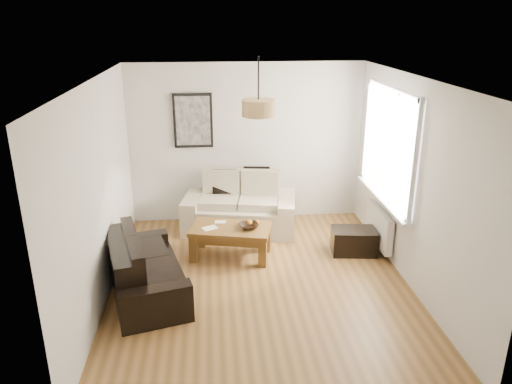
{
  "coord_description": "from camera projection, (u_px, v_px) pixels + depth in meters",
  "views": [
    {
      "loc": [
        -0.58,
        -5.51,
        3.27
      ],
      "look_at": [
        0.0,
        0.6,
        1.05
      ],
      "focal_mm": 34.28,
      "sensor_mm": 36.0,
      "label": 1
    }
  ],
  "objects": [
    {
      "name": "papers",
      "position": [
        210.0,
        228.0,
        6.86
      ],
      "size": [
        0.25,
        0.22,
        0.01
      ],
      "primitive_type": "cube",
      "rotation": [
        0.0,
        0.0,
        0.42
      ],
      "color": "white",
      "rests_on": "coffee_table"
    },
    {
      "name": "ceiling",
      "position": [
        261.0,
        79.0,
        5.44
      ],
      "size": [
        3.8,
        4.5,
        0.0
      ],
      "primitive_type": null,
      "color": "white",
      "rests_on": "floor"
    },
    {
      "name": "cushion_left",
      "position": [
        225.0,
        181.0,
        7.9
      ],
      "size": [
        0.41,
        0.16,
        0.4
      ],
      "primitive_type": "cube",
      "rotation": [
        0.0,
        0.0,
        -0.08
      ],
      "color": "black",
      "rests_on": "loveseat_cream"
    },
    {
      "name": "wall_back",
      "position": [
        246.0,
        144.0,
        7.98
      ],
      "size": [
        3.8,
        0.04,
        2.6
      ],
      "primitive_type": null,
      "color": "silver",
      "rests_on": "floor"
    },
    {
      "name": "radiator",
      "position": [
        379.0,
        227.0,
        7.1
      ],
      "size": [
        0.1,
        0.9,
        0.52
      ],
      "primitive_type": "cube",
      "color": "white",
      "rests_on": "wall_right"
    },
    {
      "name": "pendant_shade",
      "position": [
        258.0,
        108.0,
        5.84
      ],
      "size": [
        0.4,
        0.4,
        0.2
      ],
      "primitive_type": "cylinder",
      "color": "tan",
      "rests_on": "ceiling"
    },
    {
      "name": "window_bay",
      "position": [
        390.0,
        145.0,
        6.69
      ],
      "size": [
        0.14,
        1.9,
        1.6
      ],
      "primitive_type": null,
      "color": "white",
      "rests_on": "wall_right"
    },
    {
      "name": "wall_right",
      "position": [
        413.0,
        184.0,
        6.05
      ],
      "size": [
        0.04,
        4.5,
        2.6
      ],
      "primitive_type": null,
      "color": "silver",
      "rests_on": "floor"
    },
    {
      "name": "ottoman",
      "position": [
        354.0,
        241.0,
        7.1
      ],
      "size": [
        0.68,
        0.48,
        0.36
      ],
      "primitive_type": "cube",
      "rotation": [
        0.0,
        0.0,
        -0.11
      ],
      "color": "black",
      "rests_on": "floor"
    },
    {
      "name": "fruit_bowl",
      "position": [
        249.0,
        226.0,
        6.85
      ],
      "size": [
        0.3,
        0.3,
        0.07
      ],
      "primitive_type": "imported",
      "rotation": [
        0.0,
        0.0,
        0.13
      ],
      "color": "black",
      "rests_on": "coffee_table"
    },
    {
      "name": "poster",
      "position": [
        193.0,
        121.0,
        7.74
      ],
      "size": [
        0.62,
        0.04,
        0.87
      ],
      "primitive_type": null,
      "color": "black",
      "rests_on": "wall_back"
    },
    {
      "name": "orange_c",
      "position": [
        249.0,
        222.0,
        6.96
      ],
      "size": [
        0.08,
        0.08,
        0.07
      ],
      "primitive_type": "sphere",
      "rotation": [
        0.0,
        0.0,
        -0.24
      ],
      "color": "orange",
      "rests_on": "fruit_bowl"
    },
    {
      "name": "orange_b",
      "position": [
        257.0,
        222.0,
        6.96
      ],
      "size": [
        0.07,
        0.07,
        0.06
      ],
      "primitive_type": "sphere",
      "rotation": [
        0.0,
        0.0,
        -0.25
      ],
      "color": "orange",
      "rests_on": "fruit_bowl"
    },
    {
      "name": "sofa_leather",
      "position": [
        146.0,
        267.0,
        6.01
      ],
      "size": [
        1.21,
        1.81,
        0.72
      ],
      "primitive_type": null,
      "rotation": [
        0.0,
        0.0,
        1.83
      ],
      "color": "black",
      "rests_on": "floor"
    },
    {
      "name": "floor",
      "position": [
        260.0,
        284.0,
        6.32
      ],
      "size": [
        4.5,
        4.5,
        0.0
      ],
      "primitive_type": "plane",
      "color": "brown",
      "rests_on": "ground"
    },
    {
      "name": "wall_left",
      "position": [
        99.0,
        195.0,
        5.71
      ],
      "size": [
        0.04,
        4.5,
        2.6
      ],
      "primitive_type": null,
      "color": "silver",
      "rests_on": "floor"
    },
    {
      "name": "orange_a",
      "position": [
        250.0,
        222.0,
        6.96
      ],
      "size": [
        0.09,
        0.09,
        0.08
      ],
      "primitive_type": "sphere",
      "rotation": [
        0.0,
        0.0,
        0.24
      ],
      "color": "orange",
      "rests_on": "fruit_bowl"
    },
    {
      "name": "wall_front",
      "position": [
        291.0,
        286.0,
        3.77
      ],
      "size": [
        3.8,
        0.04,
        2.6
      ],
      "primitive_type": null,
      "color": "silver",
      "rests_on": "floor"
    },
    {
      "name": "cushion_right",
      "position": [
        257.0,
        180.0,
        7.94
      ],
      "size": [
        0.44,
        0.18,
        0.42
      ],
      "primitive_type": "cube",
      "rotation": [
        0.0,
        0.0,
        -0.13
      ],
      "color": "black",
      "rests_on": "loveseat_cream"
    },
    {
      "name": "loveseat_cream",
      "position": [
        240.0,
        203.0,
        7.82
      ],
      "size": [
        1.9,
        1.25,
        0.87
      ],
      "primitive_type": null,
      "rotation": [
        0.0,
        0.0,
        -0.18
      ],
      "color": "beige",
      "rests_on": "floor"
    },
    {
      "name": "coffee_table",
      "position": [
        231.0,
        242.0,
        6.98
      ],
      "size": [
        1.22,
        0.85,
        0.46
      ],
      "primitive_type": null,
      "rotation": [
        0.0,
        0.0,
        -0.23
      ],
      "color": "brown",
      "rests_on": "floor"
    }
  ]
}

